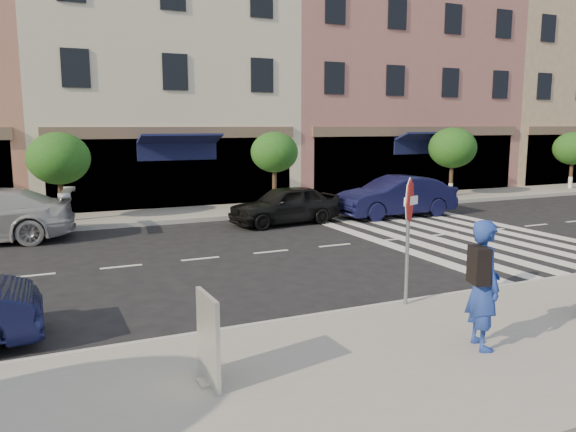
# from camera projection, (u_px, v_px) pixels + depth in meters

# --- Properties ---
(ground) EXTENTS (120.00, 120.00, 0.00)m
(ground) POSITION_uv_depth(u_px,v_px,m) (345.00, 290.00, 11.82)
(ground) COLOR black
(ground) RESTS_ON ground
(sidewalk_near) EXTENTS (60.00, 4.50, 0.15)m
(sidewalk_near) POSITION_uv_depth(u_px,v_px,m) (470.00, 352.00, 8.44)
(sidewalk_near) COLOR gray
(sidewalk_near) RESTS_ON ground
(sidewalk_far) EXTENTS (60.00, 3.00, 0.15)m
(sidewalk_far) POSITION_uv_depth(u_px,v_px,m) (201.00, 213.00, 21.70)
(sidewalk_far) COLOR gray
(sidewalk_far) RESTS_ON ground
(building_centre) EXTENTS (11.00, 9.00, 11.00)m
(building_centre) POSITION_uv_depth(u_px,v_px,m) (152.00, 80.00, 26.01)
(building_centre) COLOR beige
(building_centre) RESTS_ON ground
(building_east_mid) EXTENTS (13.00, 9.00, 13.00)m
(building_east_mid) POSITION_uv_depth(u_px,v_px,m) (372.00, 69.00, 30.75)
(building_east_mid) COLOR #AB6965
(building_east_mid) RESTS_ON ground
(building_east_far) EXTENTS (12.00, 9.00, 12.00)m
(building_east_far) POSITION_uv_depth(u_px,v_px,m) (537.00, 85.00, 35.94)
(building_east_far) COLOR #D8B38A
(building_east_far) RESTS_ON ground
(street_tree_wb) EXTENTS (2.10, 2.10, 3.06)m
(street_tree_wb) POSITION_uv_depth(u_px,v_px,m) (59.00, 159.00, 19.12)
(street_tree_wb) COLOR #473323
(street_tree_wb) RESTS_ON sidewalk_far
(street_tree_c) EXTENTS (1.90, 1.90, 3.04)m
(street_tree_c) POSITION_uv_depth(u_px,v_px,m) (274.00, 153.00, 22.38)
(street_tree_c) COLOR #473323
(street_tree_c) RESTS_ON sidewalk_far
(street_tree_ea) EXTENTS (2.20, 2.20, 3.19)m
(street_tree_ea) POSITION_uv_depth(u_px,v_px,m) (452.00, 148.00, 26.05)
(street_tree_ea) COLOR #473323
(street_tree_ea) RESTS_ON sidewalk_far
(street_tree_eb) EXTENTS (2.00, 2.00, 2.94)m
(street_tree_eb) POSITION_uv_depth(u_px,v_px,m) (573.00, 149.00, 29.34)
(street_tree_eb) COLOR #473323
(street_tree_eb) RESTS_ON sidewalk_far
(stop_sign) EXTENTS (0.78, 0.34, 2.37)m
(stop_sign) POSITION_uv_depth(u_px,v_px,m) (409.00, 212.00, 10.16)
(stop_sign) COLOR gray
(stop_sign) RESTS_ON sidewalk_near
(photographer) EXTENTS (0.67, 0.82, 1.94)m
(photographer) POSITION_uv_depth(u_px,v_px,m) (484.00, 284.00, 8.27)
(photographer) COLOR navy
(photographer) RESTS_ON sidewalk_near
(poster_board) EXTENTS (0.28, 0.78, 1.19)m
(poster_board) POSITION_uv_depth(u_px,v_px,m) (209.00, 340.00, 7.16)
(poster_board) COLOR beige
(poster_board) RESTS_ON sidewalk_near
(car_far_mid) EXTENTS (4.15, 2.05, 1.36)m
(car_far_mid) POSITION_uv_depth(u_px,v_px,m) (285.00, 205.00, 19.66)
(car_far_mid) COLOR black
(car_far_mid) RESTS_ON ground
(car_far_right) EXTENTS (4.66, 1.63, 1.54)m
(car_far_right) POSITION_uv_depth(u_px,v_px,m) (396.00, 196.00, 21.25)
(car_far_right) COLOR black
(car_far_right) RESTS_ON ground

